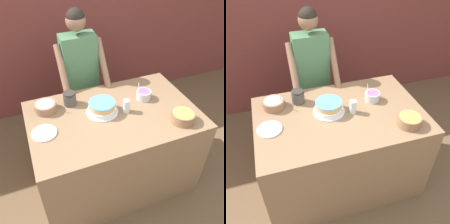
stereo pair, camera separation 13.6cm
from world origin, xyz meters
TOP-DOWN VIEW (x-y plane):
  - ground_plane at (0.00, 0.00)m, footprint 14.00×14.00m
  - wall_back at (0.00, 2.05)m, footprint 10.00×0.05m
  - counter at (0.00, 0.49)m, footprint 1.54×0.99m
  - person_baker at (-0.10, 1.23)m, footprint 0.50×0.45m
  - cake at (-0.09, 0.55)m, footprint 0.29×0.29m
  - frosting_bowl_purple at (0.36, 0.61)m, footprint 0.14×0.14m
  - frosting_bowl_yellow at (0.52, 0.18)m, footprint 0.20×0.20m
  - frosting_bowl_pink at (-0.56, 0.77)m, footprint 0.20×0.20m
  - drinking_glass at (0.12, 0.48)m, footprint 0.06×0.06m
  - ceramic_plate at (-0.63, 0.47)m, footprint 0.21×0.21m
  - stoneware_jar at (-0.33, 0.78)m, footprint 0.12×0.12m

SIDE VIEW (x-z plane):
  - ground_plane at x=0.00m, z-range 0.00..0.00m
  - counter at x=0.00m, z-range 0.00..0.91m
  - ceramic_plate at x=-0.63m, z-range 0.91..0.92m
  - frosting_bowl_pink at x=-0.56m, z-range 0.88..1.04m
  - frosting_bowl_purple at x=0.36m, z-range 0.88..1.04m
  - frosting_bowl_yellow at x=0.52m, z-range 0.87..1.06m
  - cake at x=-0.09m, z-range 0.91..1.02m
  - stoneware_jar at x=-0.33m, z-range 0.91..1.04m
  - drinking_glass at x=0.12m, z-range 0.91..1.04m
  - person_baker at x=-0.10m, z-range 0.18..1.84m
  - wall_back at x=0.00m, z-range 0.00..2.60m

